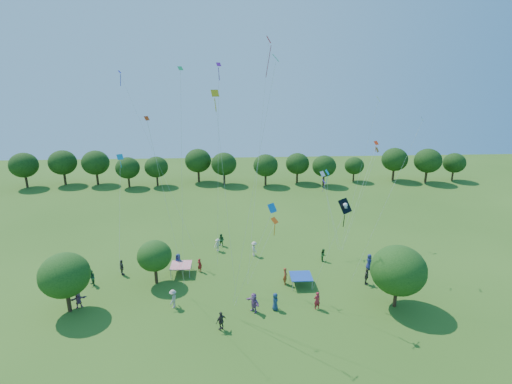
# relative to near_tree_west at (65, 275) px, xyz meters

# --- Properties ---
(near_tree_west) EXTENTS (4.50, 4.50, 5.75)m
(near_tree_west) POSITION_rel_near_tree_west_xyz_m (0.00, 0.00, 0.00)
(near_tree_west) COLOR #422B19
(near_tree_west) RESTS_ON ground
(near_tree_north) EXTENTS (3.52, 3.52, 4.73)m
(near_tree_north) POSITION_rel_near_tree_west_xyz_m (7.12, 4.70, -0.59)
(near_tree_north) COLOR #422B19
(near_tree_north) RESTS_ON ground
(near_tree_east) EXTENTS (5.09, 5.09, 6.07)m
(near_tree_east) POSITION_rel_near_tree_west_xyz_m (30.40, -1.00, 0.06)
(near_tree_east) COLOR #422B19
(near_tree_east) RESTS_ON ground
(treeline) EXTENTS (88.01, 8.77, 6.77)m
(treeline) POSITION_rel_near_tree_west_xyz_m (15.64, 42.29, 0.37)
(treeline) COLOR #422B19
(treeline) RESTS_ON ground
(tent_red_stripe) EXTENTS (2.20, 2.20, 1.10)m
(tent_red_stripe) POSITION_rel_near_tree_west_xyz_m (9.50, 6.54, -2.68)
(tent_red_stripe) COLOR red
(tent_red_stripe) RESTS_ON ground
(tent_blue) EXTENTS (2.20, 2.20, 1.10)m
(tent_blue) POSITION_rel_near_tree_west_xyz_m (22.17, 3.34, -2.68)
(tent_blue) COLOR #183E9C
(tent_blue) RESTS_ON ground
(crowd_person_0) EXTENTS (0.63, 0.95, 1.78)m
(crowd_person_0) POSITION_rel_near_tree_west_xyz_m (30.38, 6.41, -2.83)
(crowd_person_0) COLOR navy
(crowd_person_0) RESTS_ON ground
(crowd_person_1) EXTENTS (0.75, 0.60, 1.77)m
(crowd_person_1) POSITION_rel_near_tree_west_xyz_m (22.95, -1.00, -2.84)
(crowd_person_1) COLOR maroon
(crowd_person_1) RESTS_ON ground
(crowd_person_2) EXTENTS (0.44, 0.77, 1.52)m
(crowd_person_2) POSITION_rel_near_tree_west_xyz_m (25.71, 8.65, -2.96)
(crowd_person_2) COLOR #265624
(crowd_person_2) RESTS_ON ground
(crowd_person_3) EXTENTS (1.16, 0.97, 1.64)m
(crowd_person_3) POSITION_rel_near_tree_west_xyz_m (13.32, 12.05, -2.90)
(crowd_person_3) COLOR beige
(crowd_person_3) RESTS_ON ground
(crowd_person_4) EXTENTS (1.00, 1.13, 1.79)m
(crowd_person_4) POSITION_rel_near_tree_west_xyz_m (29.00, 3.09, -2.82)
(crowd_person_4) COLOR #443F37
(crowd_person_4) RESTS_ON ground
(crowd_person_5) EXTENTS (1.58, 1.78, 1.89)m
(crowd_person_5) POSITION_rel_near_tree_west_xyz_m (17.03, -1.08, -2.77)
(crowd_person_5) COLOR #925593
(crowd_person_5) RESTS_ON ground
(crowd_person_6) EXTENTS (1.04, 0.92, 1.86)m
(crowd_person_6) POSITION_rel_near_tree_west_xyz_m (9.07, 7.61, -2.79)
(crowd_person_6) COLOR navy
(crowd_person_6) RESTS_ON ground
(crowd_person_7) EXTENTS (0.48, 0.72, 1.86)m
(crowd_person_7) POSITION_rel_near_tree_west_xyz_m (20.58, 3.67, -2.79)
(crowd_person_7) COLOR #9B381C
(crowd_person_7) RESTS_ON ground
(crowd_person_8) EXTENTS (0.91, 0.76, 1.63)m
(crowd_person_8) POSITION_rel_near_tree_west_xyz_m (13.73, 13.48, -2.91)
(crowd_person_8) COLOR #24542B
(crowd_person_8) RESTS_ON ground
(crowd_person_9) EXTENTS (0.80, 1.29, 1.83)m
(crowd_person_9) POSITION_rel_near_tree_west_xyz_m (9.52, 0.06, -2.81)
(crowd_person_9) COLOR #B3A08F
(crowd_person_9) RESTS_ON ground
(crowd_person_10) EXTENTS (0.94, 1.15, 1.80)m
(crowd_person_10) POSITION_rel_near_tree_west_xyz_m (3.11, 6.64, -2.82)
(crowd_person_10) COLOR #493C3A
(crowd_person_10) RESTS_ON ground
(crowd_person_11) EXTENTS (1.61, 1.13, 1.63)m
(crowd_person_11) POSITION_rel_near_tree_west_xyz_m (0.65, 0.56, -2.90)
(crowd_person_11) COLOR #945675
(crowd_person_11) RESTS_ON ground
(crowd_person_12) EXTENTS (0.50, 0.86, 1.71)m
(crowd_person_12) POSITION_rel_near_tree_west_xyz_m (19.05, -0.88, -2.87)
(crowd_person_12) COLOR navy
(crowd_person_12) RESTS_ON ground
(crowd_person_13) EXTENTS (0.70, 0.64, 1.58)m
(crowd_person_13) POSITION_rel_near_tree_west_xyz_m (11.49, 6.91, -2.93)
(crowd_person_13) COLOR maroon
(crowd_person_13) RESTS_ON ground
(crowd_person_14) EXTENTS (0.89, 0.97, 1.74)m
(crowd_person_14) POSITION_rel_near_tree_west_xyz_m (0.55, 4.57, -2.85)
(crowd_person_14) COLOR #22502F
(crowd_person_14) RESTS_ON ground
(crowd_person_15) EXTENTS (0.89, 1.29, 1.81)m
(crowd_person_15) POSITION_rel_near_tree_west_xyz_m (17.72, 10.49, -2.81)
(crowd_person_15) COLOR beige
(crowd_person_15) RESTS_ON ground
(crowd_person_16) EXTENTS (1.09, 0.99, 1.74)m
(crowd_person_16) POSITION_rel_near_tree_west_xyz_m (14.11, -3.61, -2.85)
(crowd_person_16) COLOR #38302D
(crowd_person_16) RESTS_ON ground
(pirate_kite) EXTENTS (2.64, 2.83, 9.70)m
(pirate_kite) POSITION_rel_near_tree_west_xyz_m (24.71, -1.86, 6.65)
(pirate_kite) COLOR black
(red_high_kite) EXTENTS (2.65, 5.94, 23.23)m
(red_high_kite) POSITION_rel_near_tree_west_xyz_m (18.56, 6.26, 16.38)
(red_high_kite) COLOR red
(small_kite_0) EXTENTS (3.00, 1.25, 12.28)m
(small_kite_0) POSITION_rel_near_tree_west_xyz_m (30.09, 7.85, 7.13)
(small_kite_0) COLOR #D25E0C
(small_kite_1) EXTENTS (3.08, 1.56, 6.40)m
(small_kite_1) POSITION_rel_near_tree_west_xyz_m (19.09, 2.80, 3.10)
(small_kite_1) COLOR #DF4C0B
(small_kite_2) EXTENTS (3.58, 1.13, 17.44)m
(small_kite_2) POSITION_rel_near_tree_west_xyz_m (30.39, 9.47, 11.52)
(small_kite_2) COLOR yellow
(small_kite_3) EXTENTS (3.85, 0.76, 21.26)m
(small_kite_3) POSITION_rel_near_tree_west_xyz_m (17.93, -1.92, 14.12)
(small_kite_3) COLOR #1C9B50
(small_kite_4) EXTENTS (8.36, 5.87, 20.06)m
(small_kite_4) POSITION_rel_near_tree_west_xyz_m (5.00, 14.05, 11.19)
(small_kite_4) COLOR #1912BA
(small_kite_5) EXTENTS (1.86, 3.63, 7.59)m
(small_kite_5) POSITION_rel_near_tree_west_xyz_m (26.38, 11.85, 3.93)
(small_kite_5) COLOR #611A9C
(small_kite_6) EXTENTS (1.81, 4.38, 8.43)m
(small_kite_6) POSITION_rel_near_tree_west_xyz_m (26.29, 12.39, 4.74)
(small_kite_6) COLOR silver
(small_kite_7) EXTENTS (0.94, 6.85, 11.12)m
(small_kite_7) POSITION_rel_near_tree_west_xyz_m (2.86, 10.45, 6.76)
(small_kite_7) COLOR #0A7CA4
(small_kite_8) EXTENTS (1.91, 3.76, 16.71)m
(small_kite_8) POSITION_rel_near_tree_west_xyz_m (9.29, -0.29, 8.67)
(small_kite_8) COLOR red
(small_kite_9) EXTENTS (5.87, 7.05, 11.60)m
(small_kite_9) POSITION_rel_near_tree_west_xyz_m (32.33, 14.21, 6.74)
(small_kite_9) COLOR #F8330D
(small_kite_10) EXTENTS (1.80, 1.49, 18.67)m
(small_kite_10) POSITION_rel_near_tree_west_xyz_m (14.34, -1.17, 12.11)
(small_kite_10) COLOR gold
(small_kite_11) EXTENTS (0.97, 1.40, 20.44)m
(small_kite_11) POSITION_rel_near_tree_west_xyz_m (10.76, 2.68, 11.26)
(small_kite_11) COLOR green
(small_kite_12) EXTENTS (3.40, 3.09, 10.42)m
(small_kite_12) POSITION_rel_near_tree_west_xyz_m (17.89, -4.34, 6.39)
(small_kite_12) COLOR blue
(small_kite_13) EXTENTS (0.88, 3.13, 20.84)m
(small_kite_13) POSITION_rel_near_tree_west_xyz_m (13.94, 7.93, 12.55)
(small_kite_13) COLOR #6B1689
(small_kite_14) EXTENTS (5.86, 0.91, 16.14)m
(small_kite_14) POSITION_rel_near_tree_west_xyz_m (31.17, 1.94, 9.85)
(small_kite_14) COLOR silver
(small_kite_15) EXTENTS (0.84, 1.48, 9.84)m
(small_kite_15) POSITION_rel_near_tree_west_xyz_m (25.56, 7.88, 5.86)
(small_kite_15) COLOR #0C9BBE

